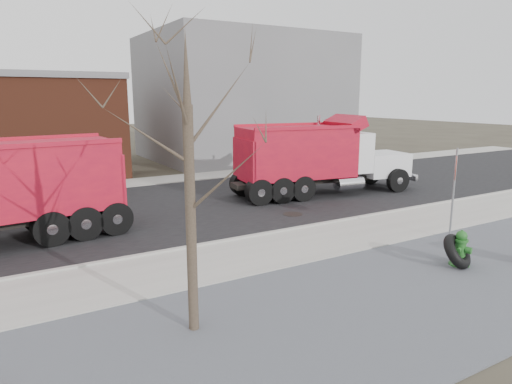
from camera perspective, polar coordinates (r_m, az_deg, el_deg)
ground at (r=12.13m, az=1.58°, el=-8.02°), size 120.00×120.00×0.00m
gravel_verge at (r=9.57m, az=13.06°, el=-13.92°), size 60.00×5.00×0.03m
sidewalk at (r=12.32m, az=0.96°, el=-7.55°), size 60.00×2.50×0.06m
curb at (r=13.38m, az=-1.94°, el=-5.85°), size 60.00×0.15×0.11m
road at (r=17.57m, az=-9.34°, el=-1.83°), size 60.00×9.40×0.02m
far_sidewalk at (r=22.87m, az=-14.51°, el=1.19°), size 60.00×2.00×0.06m
building_grey at (r=31.49m, az=-1.83°, el=11.67°), size 12.00×10.00×8.00m
bare_tree at (r=7.67m, az=-8.43°, el=5.50°), size 3.20×3.20×5.20m
fire_hydrant at (r=12.40m, az=24.21°, el=-6.60°), size 0.52×0.51×0.92m
truck_tire at (r=12.30m, az=23.83°, el=-6.80°), size 1.11×0.99×0.89m
stop_sign at (r=14.27m, az=23.59°, el=1.65°), size 0.61×0.45×2.69m
dump_truck_red_a at (r=19.46m, az=7.69°, el=4.55°), size 8.24×3.23×3.30m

